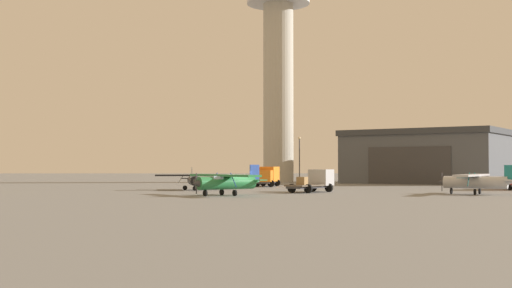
% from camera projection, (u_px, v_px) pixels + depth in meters
% --- Properties ---
extents(ground_plane, '(400.00, 400.00, 0.00)m').
position_uv_depth(ground_plane, '(240.00, 195.00, 68.86)').
color(ground_plane, slate).
extents(control_tower, '(11.83, 11.83, 43.04)m').
position_uv_depth(control_tower, '(278.00, 53.00, 125.33)').
color(control_tower, '#B2AD9E').
rests_on(control_tower, ground_plane).
extents(hangar, '(32.37, 30.48, 9.25)m').
position_uv_depth(hangar, '(427.00, 157.00, 117.06)').
color(hangar, '#4C5159').
rests_on(hangar, ground_plane).
extents(airplane_silver, '(7.95, 9.79, 3.13)m').
position_uv_depth(airplane_silver, '(476.00, 181.00, 70.90)').
color(airplane_silver, '#B7BABF').
rests_on(airplane_silver, ground_plane).
extents(airplane_black, '(9.72, 7.61, 2.85)m').
position_uv_depth(airplane_black, '(193.00, 179.00, 83.71)').
color(airplane_black, black).
rests_on(airplane_black, ground_plane).
extents(airplane_green, '(8.24, 9.60, 3.16)m').
position_uv_depth(airplane_green, '(227.00, 181.00, 67.98)').
color(airplane_green, '#287A42').
rests_on(airplane_green, ground_plane).
extents(truck_box_orange, '(4.20, 7.25, 2.91)m').
position_uv_depth(truck_box_orange, '(268.00, 175.00, 98.29)').
color(truck_box_orange, '#38383D').
rests_on(truck_box_orange, ground_plane).
extents(truck_flatbed_silver, '(6.17, 6.83, 2.63)m').
position_uv_depth(truck_flatbed_silver, '(315.00, 181.00, 77.24)').
color(truck_flatbed_silver, '#38383D').
rests_on(truck_flatbed_silver, ground_plane).
extents(light_post_centre, '(0.44, 0.44, 8.02)m').
position_uv_depth(light_post_centre, '(299.00, 155.00, 114.19)').
color(light_post_centre, '#38383D').
rests_on(light_post_centre, ground_plane).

